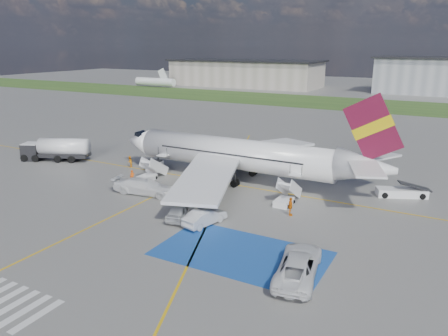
{
  "coord_description": "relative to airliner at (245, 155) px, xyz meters",
  "views": [
    {
      "loc": [
        24.48,
        -33.5,
        16.76
      ],
      "look_at": [
        2.22,
        7.27,
        3.5
      ],
      "focal_mm": 35.0,
      "sensor_mm": 36.0,
      "label": 1
    }
  ],
  "objects": [
    {
      "name": "crew_fwd",
      "position": [
        -11.96,
        -7.39,
        -2.58
      ],
      "size": [
        0.71,
        0.61,
        1.63
      ],
      "primitive_type": "imported",
      "rotation": [
        0.0,
        0.0,
        0.46
      ],
      "color": "#FF5F0D",
      "rests_on": "ground"
    },
    {
      "name": "taxiway_line_main",
      "position": [
        -1.51,
        -2.0,
        -3.39
      ],
      "size": [
        120.0,
        0.2,
        0.01
      ],
      "primitive_type": "cube",
      "color": "gold",
      "rests_on": "ground"
    },
    {
      "name": "fuel_tanker",
      "position": [
        -29.01,
        -4.26,
        -1.98
      ],
      "size": [
        10.06,
        6.22,
        3.36
      ],
      "rotation": [
        0.0,
        0.0,
        0.4
      ],
      "color": "black",
      "rests_on": "ground"
    },
    {
      "name": "van_white_a",
      "position": [
        13.8,
        -19.08,
        -2.24
      ],
      "size": [
        3.89,
        6.55,
        2.3
      ],
      "primitive_type": "imported",
      "rotation": [
        0.0,
        0.0,
        3.32
      ],
      "color": "white",
      "rests_on": "ground"
    },
    {
      "name": "airliner",
      "position": [
        0.0,
        0.0,
        0.0
      ],
      "size": [
        36.81,
        32.95,
        11.92
      ],
      "color": "white",
      "rests_on": "ground"
    },
    {
      "name": "ground",
      "position": [
        -1.51,
        -14.0,
        -3.39
      ],
      "size": [
        400.0,
        400.0,
        0.0
      ],
      "primitive_type": "plane",
      "color": "#60605E",
      "rests_on": "ground"
    },
    {
      "name": "crew_nose",
      "position": [
        -16.94,
        -2.01,
        -2.58
      ],
      "size": [
        0.9,
        0.98,
        1.62
      ],
      "primitive_type": "imported",
      "rotation": [
        0.0,
        0.0,
        -1.1
      ],
      "color": "orange",
      "rests_on": "ground"
    },
    {
      "name": "van_white_b",
      "position": [
        -7.89,
        -9.93,
        -2.22
      ],
      "size": [
        6.24,
        3.17,
        2.34
      ],
      "primitive_type": "imported",
      "rotation": [
        0.0,
        0.0,
        1.7
      ],
      "color": "white",
      "rests_on": "ground"
    },
    {
      "name": "gpu_cart",
      "position": [
        -12.34,
        -2.4,
        -2.61
      ],
      "size": [
        2.21,
        1.56,
        1.73
      ],
      "rotation": [
        0.0,
        0.0,
        0.11
      ],
      "color": "white",
      "rests_on": "ground"
    },
    {
      "name": "airstairs_aft",
      "position": [
        7.49,
        -5.3,
        -2.77
      ],
      "size": [
        1.9,
        5.2,
        3.6
      ],
      "color": "white",
      "rests_on": "ground"
    },
    {
      "name": "grass_strip",
      "position": [
        -1.51,
        81.0,
        -3.39
      ],
      "size": [
        400.0,
        30.0,
        0.01
      ],
      "primitive_type": "cube",
      "color": "#2D4C1E",
      "rests_on": "ground"
    },
    {
      "name": "belt_loader",
      "position": [
        18.26,
        3.43,
        -2.95
      ],
      "size": [
        6.03,
        3.91,
        1.76
      ],
      "rotation": [
        0.0,
        0.0,
        0.41
      ],
      "color": "white",
      "rests_on": "ground"
    },
    {
      "name": "crew_aft",
      "position": [
        9.11,
        -8.12,
        -2.43
      ],
      "size": [
        0.86,
        1.22,
        1.92
      ],
      "primitive_type": "imported",
      "rotation": [
        0.0,
        0.0,
        1.96
      ],
      "color": "orange",
      "rests_on": "ground"
    },
    {
      "name": "taxiway_line_cross",
      "position": [
        -6.51,
        -24.0,
        -3.39
      ],
      "size": [
        0.2,
        60.0,
        0.01
      ],
      "primitive_type": "cube",
      "color": "gold",
      "rests_on": "ground"
    },
    {
      "name": "car_silver_a",
      "position": [
        -0.17,
        -14.02,
        -2.59
      ],
      "size": [
        2.83,
        4.98,
        1.6
      ],
      "primitive_type": "imported",
      "rotation": [
        0.0,
        0.0,
        3.35
      ],
      "color": "#ABAEB2",
      "rests_on": "ground"
    },
    {
      "name": "car_silver_b",
      "position": [
        2.72,
        -14.25,
        -2.61
      ],
      "size": [
        2.71,
        5.01,
        1.57
      ],
      "primitive_type": "imported",
      "rotation": [
        0.0,
        0.0,
        2.91
      ],
      "color": "#ACAEB3",
      "rests_on": "ground"
    },
    {
      "name": "staging_box",
      "position": [
        8.49,
        -18.0,
        -3.39
      ],
      "size": [
        14.0,
        8.0,
        0.01
      ],
      "primitive_type": "cube",
      "color": "#194696",
      "rests_on": "ground"
    },
    {
      "name": "terminal_west",
      "position": [
        -56.51,
        116.0,
        1.61
      ],
      "size": [
        60.0,
        22.0,
        10.0
      ],
      "primitive_type": "cube",
      "color": "gray",
      "rests_on": "ground"
    },
    {
      "name": "airstairs_fwd",
      "position": [
        -11.01,
        -5.3,
        -2.77
      ],
      "size": [
        1.9,
        5.2,
        3.6
      ],
      "color": "white",
      "rests_on": "ground"
    },
    {
      "name": "taxiway_line_diag",
      "position": [
        -1.51,
        -2.0,
        -3.39
      ],
      "size": [
        20.71,
        56.45,
        0.01
      ],
      "primitive_type": "cube",
      "rotation": [
        0.0,
        0.0,
        0.35
      ],
      "color": "gold",
      "rests_on": "ground"
    }
  ]
}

